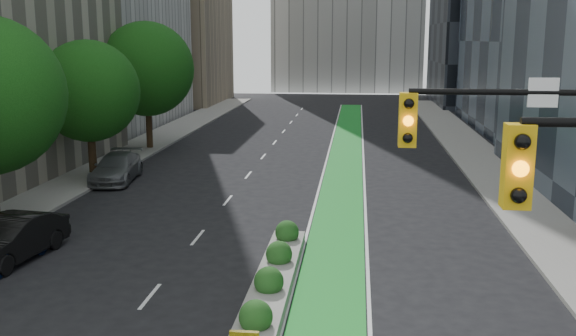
% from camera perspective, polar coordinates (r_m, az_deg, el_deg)
% --- Properties ---
extents(sidewalk_left, '(3.60, 90.00, 0.15)m').
position_cam_1_polar(sidewalk_left, '(40.84, -16.28, 0.08)').
color(sidewalk_left, gray).
rests_on(sidewalk_left, ground).
extents(sidewalk_right, '(3.60, 90.00, 0.15)m').
position_cam_1_polar(sidewalk_right, '(38.63, 18.12, -0.66)').
color(sidewalk_right, gray).
rests_on(sidewalk_right, ground).
extents(bike_lane_paint, '(2.20, 70.00, 0.01)m').
position_cam_1_polar(bike_lane_paint, '(42.70, 5.11, 0.88)').
color(bike_lane_paint, green).
rests_on(bike_lane_paint, ground).
extents(tree_midfar, '(5.60, 5.60, 7.76)m').
position_cam_1_polar(tree_midfar, '(37.14, -17.31, 6.53)').
color(tree_midfar, black).
rests_on(tree_midfar, ground).
extents(tree_far, '(6.60, 6.60, 9.00)m').
position_cam_1_polar(tree_far, '(46.42, -12.45, 8.58)').
color(tree_far, black).
rests_on(tree_far, ground).
extents(median_planter, '(1.20, 10.26, 1.10)m').
position_cam_1_polar(median_planter, '(20.57, -1.31, -9.71)').
color(median_planter, gray).
rests_on(median_planter, ground).
extents(parked_car_left_near, '(2.09, 4.40, 1.45)m').
position_cam_1_polar(parked_car_left_near, '(24.72, -24.10, -6.20)').
color(parked_car_left_near, '#0D204F').
rests_on(parked_car_left_near, ground).
extents(parked_car_left_mid, '(2.28, 5.02, 1.60)m').
position_cam_1_polar(parked_car_left_mid, '(24.92, -23.35, -5.82)').
color(parked_car_left_mid, black).
rests_on(parked_car_left_mid, ground).
extents(parked_car_left_far, '(2.72, 5.45, 1.52)m').
position_cam_1_polar(parked_car_left_far, '(36.81, -15.00, 0.03)').
color(parked_car_left_far, slate).
rests_on(parked_car_left_far, ground).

